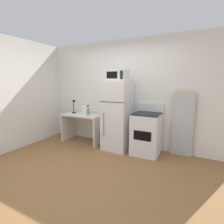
% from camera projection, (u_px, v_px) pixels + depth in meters
% --- Properties ---
extents(ground_plane, '(12.00, 12.00, 0.00)m').
position_uv_depth(ground_plane, '(86.00, 173.00, 3.05)').
color(ground_plane, olive).
extents(wall_back_white, '(5.00, 0.10, 2.60)m').
position_uv_depth(wall_back_white, '(125.00, 94.00, 4.31)').
color(wall_back_white, white).
rests_on(wall_back_white, ground).
extents(wall_left_brick, '(0.10, 4.00, 2.60)m').
position_uv_depth(wall_left_brick, '(4.00, 95.00, 3.82)').
color(wall_left_brick, silver).
rests_on(wall_left_brick, ground).
extents(desk, '(1.07, 0.59, 0.75)m').
position_uv_depth(desk, '(83.00, 123.00, 4.61)').
color(desk, silver).
rests_on(desk, ground).
extents(desk_lamp, '(0.14, 0.12, 0.35)m').
position_uv_depth(desk_lamp, '(74.00, 104.00, 4.69)').
color(desk_lamp, black).
rests_on(desk_lamp, desk).
extents(paper_towel_roll, '(0.11, 0.11, 0.24)m').
position_uv_depth(paper_towel_roll, '(84.00, 111.00, 4.35)').
color(paper_towel_roll, white).
rests_on(paper_towel_roll, desk).
extents(spray_bottle, '(0.06, 0.06, 0.25)m').
position_uv_depth(spray_bottle, '(88.00, 111.00, 4.54)').
color(spray_bottle, green).
rests_on(spray_bottle, desk).
extents(refrigerator, '(0.59, 0.66, 1.61)m').
position_uv_depth(refrigerator, '(117.00, 116.00, 4.07)').
color(refrigerator, white).
rests_on(refrigerator, ground).
extents(microwave, '(0.46, 0.35, 0.26)m').
position_uv_depth(microwave, '(117.00, 75.00, 3.89)').
color(microwave, silver).
rests_on(microwave, refrigerator).
extents(oven_range, '(0.59, 0.61, 1.10)m').
position_uv_depth(oven_range, '(146.00, 133.00, 3.83)').
color(oven_range, white).
rests_on(oven_range, ground).
extents(leaning_mirror, '(0.44, 0.03, 1.40)m').
position_uv_depth(leaning_mirror, '(183.00, 124.00, 3.69)').
color(leaning_mirror, '#C6B793').
rests_on(leaning_mirror, ground).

